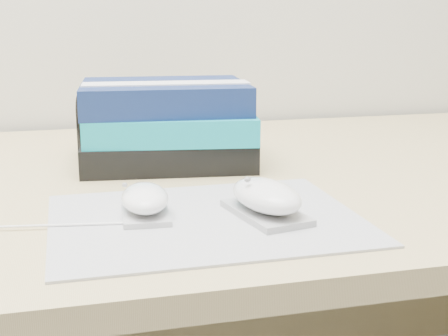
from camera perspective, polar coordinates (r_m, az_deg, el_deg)
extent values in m
cube|color=tan|center=(0.93, 0.36, -1.05)|extent=(1.60, 0.80, 0.03)
cube|color=tan|center=(1.40, -3.62, -11.59)|extent=(1.52, 0.03, 0.35)
cube|color=gray|center=(0.70, -1.69, -4.70)|extent=(0.34, 0.27, 0.00)
cube|color=#ABABAE|center=(0.71, -7.20, -4.05)|extent=(0.06, 0.10, 0.01)
ellipsoid|color=white|center=(0.71, -7.24, -2.72)|extent=(0.06, 0.10, 0.03)
ellipsoid|color=#98989A|center=(0.70, -9.06, -1.53)|extent=(0.01, 0.01, 0.01)
cube|color=#9B9B9E|center=(0.71, 3.85, -4.10)|extent=(0.08, 0.12, 0.01)
ellipsoid|color=white|center=(0.70, 3.88, -2.52)|extent=(0.08, 0.12, 0.03)
ellipsoid|color=gray|center=(0.69, 2.17, -1.06)|extent=(0.01, 0.01, 0.01)
cylinder|color=white|center=(0.70, -16.37, -5.09)|extent=(0.22, 0.04, 0.00)
cube|color=black|center=(0.97, -5.17, 1.72)|extent=(0.27, 0.23, 0.04)
cube|color=#0F9AAB|center=(0.96, -4.89, 4.04)|extent=(0.27, 0.23, 0.04)
cube|color=navy|center=(0.96, -5.48, 6.52)|extent=(0.26, 0.22, 0.04)
cube|color=white|center=(0.93, -5.30, 7.73)|extent=(0.25, 0.07, 0.00)
cube|color=black|center=(1.04, -9.81, 3.12)|extent=(0.13, 0.10, 0.07)
cylinder|color=black|center=(1.04, -9.88, 4.70)|extent=(0.13, 0.10, 0.08)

